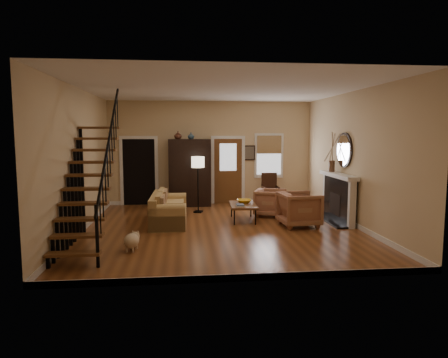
{
  "coord_description": "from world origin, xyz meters",
  "views": [
    {
      "loc": [
        -0.92,
        -9.37,
        2.27
      ],
      "look_at": [
        0.1,
        0.4,
        1.15
      ],
      "focal_mm": 32.0,
      "sensor_mm": 36.0,
      "label": 1
    }
  ],
  "objects": [
    {
      "name": "floor_lamp",
      "position": [
        -0.48,
        2.02,
        0.81
      ],
      "size": [
        0.47,
        0.47,
        1.62
      ],
      "primitive_type": null,
      "rotation": [
        0.0,
        0.0,
        -0.34
      ],
      "color": "black",
      "rests_on": "ground"
    },
    {
      "name": "fireplace",
      "position": [
        3.13,
        0.5,
        0.74
      ],
      "size": [
        0.33,
        1.95,
        2.3
      ],
      "color": "black",
      "rests_on": "ground"
    },
    {
      "name": "staircase",
      "position": [
        -2.78,
        -1.3,
        1.6
      ],
      "size": [
        0.94,
        2.8,
        3.2
      ],
      "primitive_type": null,
      "color": "brown",
      "rests_on": "ground"
    },
    {
      "name": "vase_b",
      "position": [
        -0.65,
        3.05,
        2.21
      ],
      "size": [
        0.2,
        0.2,
        0.21
      ],
      "primitive_type": "imported",
      "color": "#334C60",
      "rests_on": "armoire"
    },
    {
      "name": "sofa",
      "position": [
        -1.27,
        0.68,
        0.37
      ],
      "size": [
        0.89,
        1.99,
        0.74
      ],
      "primitive_type": null,
      "rotation": [
        0.0,
        0.0,
        -0.02
      ],
      "color": "tan",
      "rests_on": "ground"
    },
    {
      "name": "bowl",
      "position": [
        0.69,
        0.95,
        0.49
      ],
      "size": [
        0.39,
        0.39,
        0.1
      ],
      "primitive_type": "imported",
      "color": "gold",
      "rests_on": "coffee_table"
    },
    {
      "name": "armchair_left",
      "position": [
        1.92,
        0.03,
        0.42
      ],
      "size": [
        1.0,
        0.98,
        0.85
      ],
      "primitive_type": "imported",
      "rotation": [
        0.0,
        0.0,
        1.66
      ],
      "color": "brown",
      "rests_on": "ground"
    },
    {
      "name": "armchair_right",
      "position": [
        1.49,
        1.3,
        0.37
      ],
      "size": [
        1.06,
        1.04,
        0.75
      ],
      "primitive_type": "imported",
      "rotation": [
        0.0,
        0.0,
        1.2
      ],
      "color": "brown",
      "rests_on": "ground"
    },
    {
      "name": "dog",
      "position": [
        -1.93,
        -1.65,
        0.17
      ],
      "size": [
        0.37,
        0.52,
        0.35
      ],
      "primitive_type": null,
      "rotation": [
        0.0,
        0.0,
        -0.21
      ],
      "color": "beige",
      "rests_on": "ground"
    },
    {
      "name": "books",
      "position": [
        0.52,
        0.5,
        0.46
      ],
      "size": [
        0.21,
        0.29,
        0.05
      ],
      "primitive_type": null,
      "color": "beige",
      "rests_on": "coffee_table"
    },
    {
      "name": "room",
      "position": [
        -0.41,
        1.76,
        1.51
      ],
      "size": [
        7.0,
        7.33,
        3.3
      ],
      "color": "brown",
      "rests_on": "ground"
    },
    {
      "name": "armoire",
      "position": [
        -0.7,
        3.15,
        1.05
      ],
      "size": [
        1.3,
        0.6,
        2.1
      ],
      "primitive_type": null,
      "color": "black",
      "rests_on": "ground"
    },
    {
      "name": "side_chair",
      "position": [
        1.85,
        2.95,
        0.51
      ],
      "size": [
        0.54,
        0.54,
        1.02
      ],
      "primitive_type": null,
      "color": "#321B10",
      "rests_on": "ground"
    },
    {
      "name": "coffee_table",
      "position": [
        0.64,
        0.8,
        0.22
      ],
      "size": [
        0.73,
        1.18,
        0.44
      ],
      "primitive_type": null,
      "rotation": [
        0.0,
        0.0,
        -0.05
      ],
      "color": "brown",
      "rests_on": "ground"
    },
    {
      "name": "vase_a",
      "position": [
        -1.05,
        3.05,
        2.22
      ],
      "size": [
        0.24,
        0.24,
        0.25
      ],
      "primitive_type": "imported",
      "color": "#4C2619",
      "rests_on": "armoire"
    }
  ]
}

